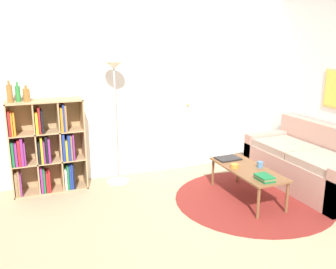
% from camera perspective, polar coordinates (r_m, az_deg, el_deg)
% --- Properties ---
extents(ground_plane, '(14.00, 14.00, 0.00)m').
position_cam_1_polar(ground_plane, '(3.82, 9.30, -17.05)').
color(ground_plane, tan).
extents(wall_back, '(7.50, 0.11, 2.60)m').
position_cam_1_polar(wall_back, '(5.50, -3.14, 7.24)').
color(wall_back, silver).
rests_on(wall_back, ground_plane).
extents(wall_right, '(0.08, 5.39, 2.60)m').
position_cam_1_polar(wall_right, '(5.67, 23.56, 6.39)').
color(wall_right, silver).
rests_on(wall_right, ground_plane).
extents(rug, '(1.98, 1.98, 0.01)m').
position_cam_1_polar(rug, '(4.94, 12.86, -9.53)').
color(rug, maroon).
rests_on(rug, ground_plane).
extents(bookshelf, '(0.94, 0.34, 1.22)m').
position_cam_1_polar(bookshelf, '(5.15, -18.11, -2.10)').
color(bookshelf, tan).
rests_on(bookshelf, ground_plane).
extents(floor_lamp, '(0.31, 0.31, 1.68)m').
position_cam_1_polar(floor_lamp, '(5.06, -8.14, 6.95)').
color(floor_lamp, '#B7B7BC').
rests_on(floor_lamp, ground_plane).
extents(couch, '(0.83, 1.82, 0.83)m').
position_cam_1_polar(couch, '(5.49, 20.90, -4.45)').
color(couch, tan).
rests_on(couch, ground_plane).
extents(coffee_table, '(0.48, 1.14, 0.40)m').
position_cam_1_polar(coffee_table, '(4.82, 12.03, -5.50)').
color(coffee_table, brown).
rests_on(coffee_table, ground_plane).
extents(laptop, '(0.32, 0.24, 0.02)m').
position_cam_1_polar(laptop, '(5.11, 9.13, -3.61)').
color(laptop, black).
rests_on(laptop, coffee_table).
extents(bowl, '(0.10, 0.10, 0.05)m').
position_cam_1_polar(bowl, '(4.78, 10.11, -4.74)').
color(bowl, orange).
rests_on(bowl, coffee_table).
extents(book_stack_on_table, '(0.16, 0.21, 0.06)m').
position_cam_1_polar(book_stack_on_table, '(4.45, 14.52, -6.41)').
color(book_stack_on_table, '#196B38').
rests_on(book_stack_on_table, coffee_table).
extents(cup, '(0.08, 0.08, 0.08)m').
position_cam_1_polar(cup, '(4.86, 13.85, -4.47)').
color(cup, teal).
rests_on(cup, coffee_table).
extents(bottle_left, '(0.07, 0.07, 0.27)m').
position_cam_1_polar(bottle_left, '(4.97, -22.99, 5.79)').
color(bottle_left, olive).
rests_on(bottle_left, bookshelf).
extents(bottle_middle, '(0.06, 0.06, 0.25)m').
position_cam_1_polar(bottle_middle, '(4.98, -21.91, 5.81)').
color(bottle_middle, '#2D8438').
rests_on(bottle_middle, bookshelf).
extents(bottle_right, '(0.08, 0.08, 0.20)m').
position_cam_1_polar(bottle_right, '(4.97, -20.76, 5.68)').
color(bottle_right, olive).
rests_on(bottle_right, bookshelf).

